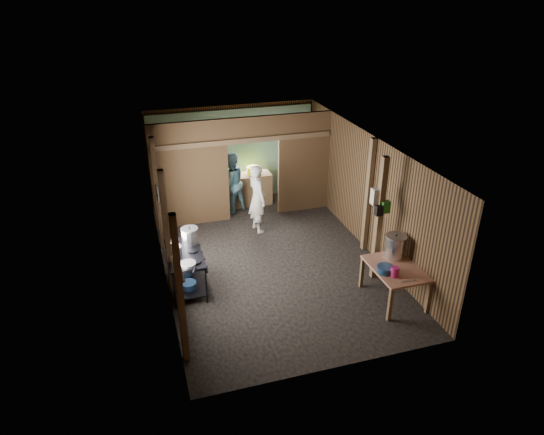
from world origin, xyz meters
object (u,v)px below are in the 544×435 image
object	(u,v)px
yellow_tub	(253,170)
prep_table	(394,283)
stove_pot_large	(190,236)
stock_pot	(395,247)
pink_bucket	(395,272)
gas_range	(186,270)
cook	(257,199)

from	to	relation	value
yellow_tub	prep_table	bearing A→B (deg)	-74.67
stove_pot_large	stock_pot	bearing A→B (deg)	-22.49
prep_table	stove_pot_large	distance (m)	4.06
prep_table	pink_bucket	world-z (taller)	pink_bucket
stock_pot	pink_bucket	bearing A→B (deg)	-119.02
prep_table	stock_pot	distance (m)	0.69
gas_range	prep_table	world-z (taller)	gas_range
prep_table	yellow_tub	distance (m)	5.29
gas_range	yellow_tub	world-z (taller)	yellow_tub
yellow_tub	gas_range	bearing A→B (deg)	-123.26
yellow_tub	pink_bucket	bearing A→B (deg)	-77.24
cook	pink_bucket	bearing A→B (deg)	-169.18
stove_pot_large	stock_pot	world-z (taller)	stock_pot
gas_range	stove_pot_large	world-z (taller)	stove_pot_large
stove_pot_large	stock_pot	distance (m)	4.00
prep_table	cook	distance (m)	3.93
stove_pot_large	stock_pot	size ratio (longest dim) A/B	0.72
gas_range	cook	distance (m)	2.84
gas_range	cook	world-z (taller)	cook
stove_pot_large	pink_bucket	distance (m)	3.98
prep_table	pink_bucket	xyz separation A→B (m)	(-0.19, -0.25, 0.45)
prep_table	stock_pot	world-z (taller)	stock_pot
stock_pot	pink_bucket	world-z (taller)	stock_pot
stock_pot	cook	distance (m)	3.66
prep_table	stove_pot_large	world-z (taller)	stove_pot_large
pink_bucket	gas_range	bearing A→B (deg)	153.16
prep_table	pink_bucket	bearing A→B (deg)	-126.50
prep_table	pink_bucket	distance (m)	0.55
gas_range	stock_pot	size ratio (longest dim) A/B	2.83
stove_pot_large	pink_bucket	xyz separation A→B (m)	(3.35, -2.14, -0.15)
prep_table	stove_pot_large	bearing A→B (deg)	151.89
gas_range	cook	xyz separation A→B (m)	(2.00, 1.97, 0.44)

